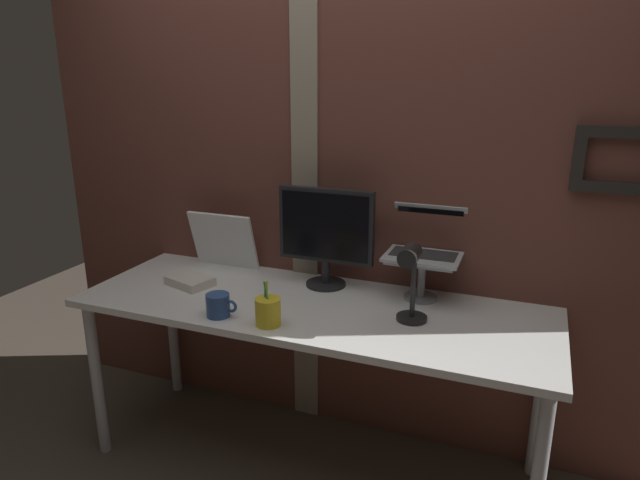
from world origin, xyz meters
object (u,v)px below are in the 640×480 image
desk_lamp (411,276)px  coffee_mug (219,305)px  pen_cup (268,311)px  monitor (326,230)px  laptop (426,242)px  whiteboard_panel (223,240)px

desk_lamp → coffee_mug: desk_lamp is taller
desk_lamp → pen_cup: bearing=-159.3°
pen_cup → coffee_mug: (-0.22, -0.00, -0.01)m
monitor → desk_lamp: bearing=-32.0°
desk_lamp → laptop: bearing=92.0°
desk_lamp → pen_cup: (-0.50, -0.19, -0.15)m
whiteboard_panel → pen_cup: (0.49, -0.51, -0.08)m
pen_cup → coffee_mug: 0.22m
monitor → whiteboard_panel: monitor is taller
whiteboard_panel → laptop: bearing=1.6°
desk_lamp → whiteboard_panel: bearing=162.2°
desk_lamp → monitor: bearing=148.0°
laptop → coffee_mug: (-0.70, -0.53, -0.19)m
monitor → coffee_mug: monitor is taller
whiteboard_panel → monitor: bearing=-4.3°
pen_cup → desk_lamp: bearing=20.7°
laptop → pen_cup: bearing=-132.4°
monitor → laptop: monitor is taller
monitor → whiteboard_panel: 0.56m
monitor → laptop: 0.44m
laptop → desk_lamp: laptop is taller
laptop → whiteboard_panel: (-0.98, -0.03, -0.10)m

